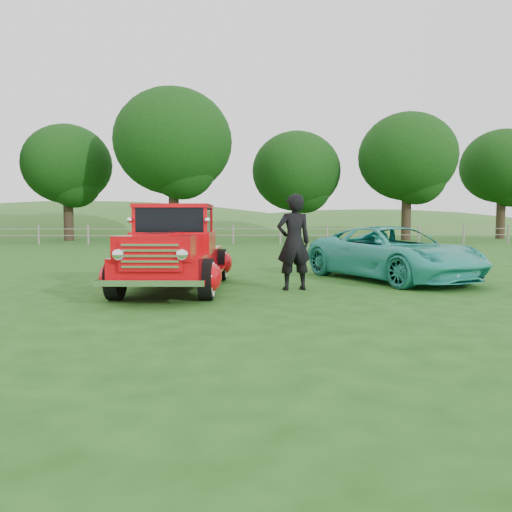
{
  "coord_description": "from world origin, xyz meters",
  "views": [
    {
      "loc": [
        -0.5,
        -9.54,
        1.43
      ],
      "look_at": [
        0.16,
        1.2,
        0.68
      ],
      "focal_mm": 35.0,
      "sensor_mm": 36.0,
      "label": 1
    }
  ],
  "objects": [
    {
      "name": "tree_mid_west",
      "position": [
        -12.0,
        28.0,
        5.55
      ],
      "size": [
        6.4,
        6.4,
        8.46
      ],
      "color": "black",
      "rests_on": "ground"
    },
    {
      "name": "tree_near_west",
      "position": [
        -4.0,
        25.0,
        6.8
      ],
      "size": [
        8.0,
        8.0,
        10.42
      ],
      "color": "black",
      "rests_on": "ground"
    },
    {
      "name": "tree_far_east",
      "position": [
        22.0,
        30.0,
        5.86
      ],
      "size": [
        6.6,
        6.6,
        8.86
      ],
      "color": "black",
      "rests_on": "ground"
    },
    {
      "name": "tree_near_east",
      "position": [
        5.0,
        29.0,
        5.25
      ],
      "size": [
        6.8,
        6.8,
        8.33
      ],
      "color": "black",
      "rests_on": "ground"
    },
    {
      "name": "fence_line",
      "position": [
        0.0,
        22.0,
        0.6
      ],
      "size": [
        48.0,
        0.12,
        1.2
      ],
      "color": "gray",
      "rests_on": "ground"
    },
    {
      "name": "man",
      "position": [
        0.92,
        0.72,
        1.0
      ],
      "size": [
        0.8,
        0.6,
        1.99
      ],
      "primitive_type": "imported",
      "rotation": [
        0.0,
        0.0,
        3.33
      ],
      "color": "black",
      "rests_on": "ground"
    },
    {
      "name": "teal_sedan",
      "position": [
        3.55,
        2.28,
        0.65
      ],
      "size": [
        3.84,
        5.18,
        1.31
      ],
      "primitive_type": "imported",
      "rotation": [
        0.0,
        0.0,
        0.4
      ],
      "color": "teal",
      "rests_on": "ground"
    },
    {
      "name": "tree_mid_east",
      "position": [
        13.0,
        27.0,
        6.17
      ],
      "size": [
        7.2,
        7.2,
        9.44
      ],
      "color": "black",
      "rests_on": "ground"
    },
    {
      "name": "red_pickup",
      "position": [
        -1.56,
        1.04,
        0.8
      ],
      "size": [
        2.5,
        5.1,
        1.78
      ],
      "rotation": [
        0.0,
        0.0,
        -0.08
      ],
      "color": "black",
      "rests_on": "ground"
    },
    {
      "name": "distant_hills",
      "position": [
        -4.08,
        59.46,
        -4.55
      ],
      "size": [
        116.0,
        60.0,
        18.0
      ],
      "color": "#346324",
      "rests_on": "ground"
    },
    {
      "name": "ground",
      "position": [
        0.0,
        0.0,
        0.0
      ],
      "size": [
        140.0,
        140.0,
        0.0
      ],
      "primitive_type": "plane",
      "color": "#1C4612",
      "rests_on": "ground"
    }
  ]
}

